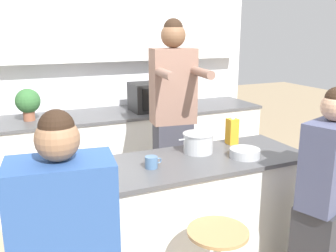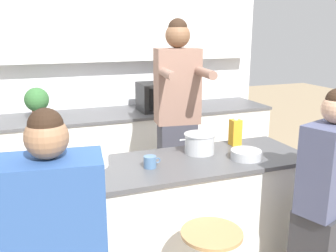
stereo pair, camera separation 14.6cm
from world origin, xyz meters
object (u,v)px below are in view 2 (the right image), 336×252
(person_seated_near, at_px, (325,212))
(juice_carton, at_px, (235,132))
(person_cooking, at_px, (177,128))
(microwave, at_px, (164,96))
(cooking_pot, at_px, (200,143))
(coffee_cup_near, at_px, (92,172))
(potted_plant, at_px, (37,101))
(coffee_cup_far, at_px, (150,162))
(banana_bunch, at_px, (64,171))
(kitchen_island, at_px, (171,219))
(fruit_bowl, at_px, (246,154))

(person_seated_near, xyz_separation_m, juice_carton, (-0.17, 0.84, 0.33))
(person_cooking, height_order, microwave, person_cooking)
(cooking_pot, bearing_deg, coffee_cup_near, -164.84)
(potted_plant, bearing_deg, juice_carton, -42.50)
(cooking_pot, relative_size, coffee_cup_near, 2.81)
(coffee_cup_far, bearing_deg, microwave, 66.67)
(person_cooking, xyz_separation_m, microwave, (0.19, 0.86, 0.13))
(person_cooking, distance_m, potted_plant, 1.46)
(cooking_pot, xyz_separation_m, coffee_cup_near, (-0.85, -0.23, -0.03))
(banana_bunch, bearing_deg, person_seated_near, -23.34)
(coffee_cup_near, xyz_separation_m, juice_carton, (1.21, 0.31, 0.06))
(juice_carton, distance_m, microwave, 1.29)
(kitchen_island, distance_m, person_seated_near, 1.05)
(juice_carton, xyz_separation_m, microwave, (-0.14, 1.28, 0.09))
(person_seated_near, height_order, coffee_cup_near, person_seated_near)
(person_cooking, distance_m, fruit_bowl, 0.78)
(person_cooking, bearing_deg, person_seated_near, -61.06)
(person_cooking, relative_size, coffee_cup_far, 15.89)
(cooking_pot, relative_size, potted_plant, 1.04)
(cooking_pot, distance_m, fruit_bowl, 0.35)
(cooking_pot, relative_size, microwave, 0.60)
(person_seated_near, height_order, microwave, person_seated_near)
(kitchen_island, height_order, person_cooking, person_cooking)
(banana_bunch, bearing_deg, juice_carton, 7.56)
(banana_bunch, bearing_deg, coffee_cup_far, -6.41)
(microwave, bearing_deg, coffee_cup_near, -123.66)
(coffee_cup_near, bearing_deg, person_seated_near, -21.12)
(fruit_bowl, bearing_deg, potted_plant, 129.35)
(coffee_cup_far, xyz_separation_m, juice_carton, (0.80, 0.24, 0.07))
(person_seated_near, relative_size, microwave, 2.69)
(cooking_pot, distance_m, coffee_cup_far, 0.48)
(person_seated_near, xyz_separation_m, fruit_bowl, (-0.27, 0.52, 0.25))
(potted_plant, bearing_deg, person_cooking, -38.87)
(person_cooking, bearing_deg, fruit_bowl, -65.43)
(person_seated_near, distance_m, potted_plant, 2.76)
(coffee_cup_far, xyz_separation_m, microwave, (0.66, 1.53, 0.16))
(coffee_cup_near, xyz_separation_m, potted_plant, (-0.25, 1.65, 0.18))
(person_seated_near, distance_m, coffee_cup_far, 1.17)
(coffee_cup_far, bearing_deg, person_cooking, 54.83)
(coffee_cup_near, distance_m, juice_carton, 1.25)
(kitchen_island, distance_m, potted_plant, 1.87)
(potted_plant, bearing_deg, cooking_pot, -52.15)
(coffee_cup_near, relative_size, potted_plant, 0.37)
(kitchen_island, bearing_deg, coffee_cup_near, -169.46)
(banana_bunch, distance_m, potted_plant, 1.53)
(person_cooking, height_order, coffee_cup_near, person_cooking)
(juice_carton, relative_size, potted_plant, 0.72)
(person_seated_near, bearing_deg, potted_plant, 107.18)
(fruit_bowl, relative_size, coffee_cup_far, 1.86)
(person_cooking, bearing_deg, juice_carton, -44.88)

